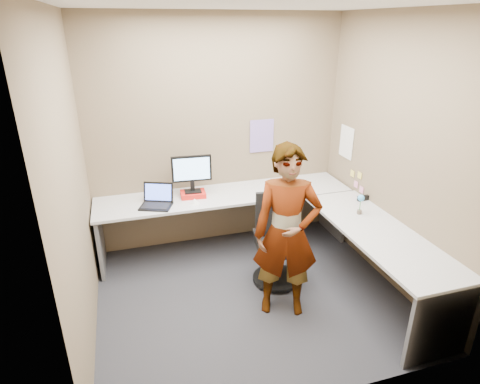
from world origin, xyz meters
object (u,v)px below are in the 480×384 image
object	(u,v)px
office_chair	(276,247)
desk	(279,222)
person	(287,233)
monitor	(192,171)

from	to	relation	value
office_chair	desk	bearing A→B (deg)	70.80
desk	office_chair	distance (m)	0.28
office_chair	person	size ratio (longest dim) A/B	0.57
monitor	office_chair	size ratio (longest dim) A/B	0.48
office_chair	person	distance (m)	0.66
office_chair	person	world-z (taller)	person
person	office_chair	bearing A→B (deg)	97.26
desk	monitor	xyz separation A→B (m)	(-0.81, 0.64, 0.45)
desk	monitor	world-z (taller)	monitor
monitor	person	bearing A→B (deg)	-60.44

